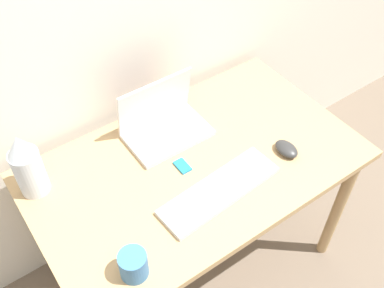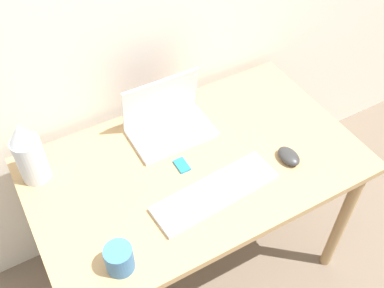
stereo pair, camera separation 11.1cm
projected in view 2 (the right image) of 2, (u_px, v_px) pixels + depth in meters
The scene contains 7 objects.
desk at pixel (196, 178), 1.74m from camera, with size 1.23×0.74×0.74m.
laptop at pixel (168, 121), 1.75m from camera, with size 0.32×0.21×0.22m.
keyboard at pixel (215, 192), 1.57m from camera, with size 0.47×0.17×0.02m.
mouse at pixel (289, 156), 1.67m from camera, with size 0.07×0.10×0.04m.
vase at pixel (28, 152), 1.53m from camera, with size 0.10×0.10×0.26m.
mp3_player at pixel (182, 165), 1.66m from camera, with size 0.04×0.07×0.01m.
mug at pixel (119, 259), 1.35m from camera, with size 0.09×0.09×0.09m.
Camera 2 is at (-0.55, -0.58, 2.01)m, focal length 42.00 mm.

